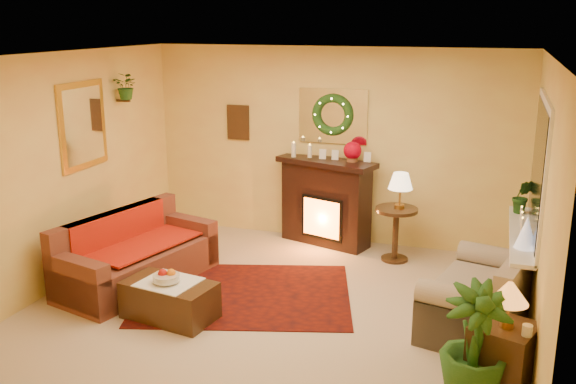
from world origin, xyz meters
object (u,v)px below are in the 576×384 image
(sofa, at_px, (137,248))
(fireplace, at_px, (326,204))
(loveseat, at_px, (483,286))
(coffee_table, at_px, (170,299))
(side_table_round, at_px, (395,235))
(end_table_square, at_px, (502,359))

(sofa, relative_size, fireplace, 1.59)
(loveseat, xyz_separation_m, coffee_table, (-2.99, -0.81, -0.21))
(fireplace, relative_size, coffee_table, 1.29)
(side_table_round, xyz_separation_m, end_table_square, (1.29, -2.64, -0.06))
(sofa, relative_size, coffee_table, 2.05)
(sofa, relative_size, loveseat, 1.28)
(side_table_round, bearing_deg, fireplace, 160.64)
(loveseat, relative_size, end_table_square, 2.56)
(end_table_square, xyz_separation_m, coffee_table, (-3.19, 0.30, -0.06))
(sofa, distance_m, side_table_round, 3.14)
(sofa, xyz_separation_m, coffee_table, (0.76, -0.67, -0.22))
(loveseat, relative_size, coffee_table, 1.60)
(sofa, bearing_deg, side_table_round, 46.61)
(fireplace, relative_size, end_table_square, 2.06)
(side_table_round, bearing_deg, loveseat, -54.41)
(loveseat, xyz_separation_m, side_table_round, (-1.09, 1.53, -0.09))
(sofa, xyz_separation_m, fireplace, (1.67, 2.01, 0.12))
(sofa, height_order, coffee_table, sofa)
(sofa, height_order, side_table_round, sofa)
(loveseat, height_order, side_table_round, loveseat)
(side_table_round, relative_size, coffee_table, 0.74)
(loveseat, distance_m, coffee_table, 3.10)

